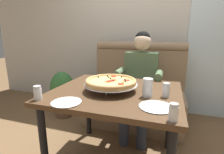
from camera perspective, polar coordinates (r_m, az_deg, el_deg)
The scene contains 12 objects.
back_wall_with_window at distance 2.95m, azimuth 10.49°, elevation 16.87°, with size 6.00×0.12×2.80m, color beige.
booth_bench at distance 2.52m, azimuth 7.63°, elevation -5.62°, with size 1.32×0.78×1.13m.
dining_table at distance 1.57m, azimuth 1.29°, elevation -7.68°, with size 1.10×0.96×0.75m.
diner_main at distance 2.17m, azimuth 9.16°, elevation -0.33°, with size 0.54×0.64×1.27m.
pizza at distance 1.51m, azimuth -0.36°, elevation -1.61°, with size 0.46×0.46×0.11m.
shaker_pepper_flakes at distance 1.06m, azimuth 19.49°, elevation -11.25°, with size 0.05×0.05×0.11m.
shaker_parmesan at distance 1.43m, azimuth -23.21°, elevation -5.12°, with size 0.06×0.06×0.11m.
shaker_oregano at distance 1.43m, azimuth 17.32°, elevation -4.41°, with size 0.06×0.06×0.11m.
plate_near_left at distance 1.23m, azimuth 14.36°, elevation -9.17°, with size 0.24×0.24×0.02m.
plate_near_right at distance 1.31m, azimuth -14.78°, elevation -7.74°, with size 0.22×0.22×0.02m.
drinking_glass at distance 1.40m, azimuth 11.59°, elevation -3.81°, with size 0.08×0.08×0.15m.
potted_plant at distance 2.73m, azimuth -15.88°, elevation -4.79°, with size 0.36×0.36×0.70m.
Camera 1 is at (0.43, -1.40, 1.24)m, focal length 27.81 mm.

